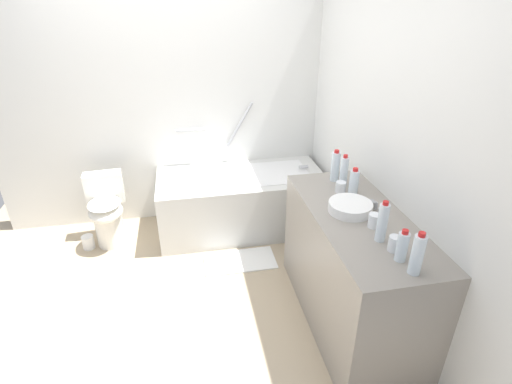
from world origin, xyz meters
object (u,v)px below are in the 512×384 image
object	(u,v)px
water_bottle_5	(402,246)
toilet_paper_roll	(88,242)
drinking_glass_0	(341,187)
water_bottle_1	(335,166)
water_bottle_4	(344,171)
bath_mat	(240,261)
toilet	(107,212)
bathtub	(241,200)
water_bottle_2	(382,222)
water_bottle_0	(354,183)
drinking_glass_1	(374,221)
sink_basin	(350,207)
water_bottle_3	(417,254)
drinking_glass_2	(394,244)
sink_faucet	(374,205)

from	to	relation	value
water_bottle_5	toilet_paper_roll	world-z (taller)	water_bottle_5
drinking_glass_0	water_bottle_1	bearing A→B (deg)	81.32
water_bottle_4	drinking_glass_0	bearing A→B (deg)	-119.88
bath_mat	toilet	bearing A→B (deg)	154.74
bathtub	water_bottle_1	size ratio (longest dim) A/B	6.56
drinking_glass_0	bath_mat	world-z (taller)	drinking_glass_0
drinking_glass_0	water_bottle_2	bearing A→B (deg)	-90.75
water_bottle_0	drinking_glass_1	bearing A→B (deg)	-96.64
water_bottle_0	water_bottle_4	xyz separation A→B (m)	(-0.01, 0.17, 0.02)
toilet	toilet_paper_roll	bearing A→B (deg)	-75.88
toilet	sink_basin	distance (m)	2.32
toilet_paper_roll	water_bottle_3	bearing A→B (deg)	-42.28
water_bottle_2	drinking_glass_2	bearing A→B (deg)	-76.11
bathtub	toilet_paper_roll	bearing A→B (deg)	-175.98
sink_basin	sink_faucet	xyz separation A→B (m)	(0.17, 0.00, -0.01)
drinking_glass_0	toilet_paper_roll	size ratio (longest dim) A/B	0.61
bathtub	water_bottle_5	distance (m)	2.09
water_bottle_1	water_bottle_5	world-z (taller)	water_bottle_1
bathtub	drinking_glass_0	size ratio (longest dim) A/B	20.13
bathtub	bath_mat	world-z (taller)	bathtub
toilet	drinking_glass_0	xyz separation A→B (m)	(1.87, -1.04, 0.59)
bathtub	sink_faucet	bearing A→B (deg)	-62.81
bathtub	drinking_glass_0	world-z (taller)	bathtub
water_bottle_1	water_bottle_3	world-z (taller)	water_bottle_1
toilet_paper_roll	drinking_glass_2	bearing A→B (deg)	-39.20
water_bottle_2	water_bottle_4	xyz separation A→B (m)	(0.07, 0.74, -0.01)
water_bottle_0	drinking_glass_2	xyz separation A→B (m)	(-0.05, -0.69, -0.05)
water_bottle_5	toilet_paper_roll	xyz separation A→B (m)	(-2.08, 1.79, -0.91)
drinking_glass_0	bathtub	bearing A→B (deg)	117.95
toilet	toilet_paper_roll	distance (m)	0.35
water_bottle_5	sink_basin	bearing A→B (deg)	95.78
drinking_glass_0	sink_basin	bearing A→B (deg)	-99.16
bathtub	sink_faucet	world-z (taller)	bathtub
water_bottle_0	toilet_paper_roll	size ratio (longest dim) A/B	1.57
toilet	water_bottle_1	world-z (taller)	water_bottle_1
drinking_glass_0	bath_mat	distance (m)	1.24
bath_mat	water_bottle_4	bearing A→B (deg)	-26.28
bathtub	water_bottle_3	distance (m)	2.21
drinking_glass_1	sink_basin	bearing A→B (deg)	107.89
sink_basin	bathtub	bearing A→B (deg)	111.18
water_bottle_4	toilet_paper_roll	xyz separation A→B (m)	(-2.14, 0.86, -0.94)
sink_faucet	water_bottle_3	bearing A→B (deg)	-98.77
water_bottle_5	bath_mat	size ratio (longest dim) A/B	0.30
sink_basin	drinking_glass_1	xyz separation A→B (m)	(0.07, -0.21, 0.01)
sink_faucet	water_bottle_4	size ratio (longest dim) A/B	0.62
water_bottle_0	water_bottle_5	world-z (taller)	water_bottle_0
sink_faucet	toilet_paper_roll	world-z (taller)	sink_faucet
water_bottle_2	water_bottle_5	distance (m)	0.20
toilet_paper_roll	sink_faucet	bearing A→B (deg)	-29.54
bathtub	drinking_glass_2	bearing A→B (deg)	-72.02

